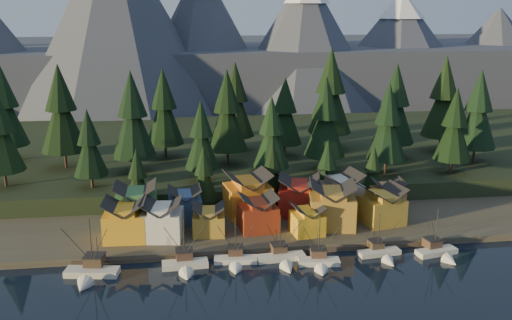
{
  "coord_description": "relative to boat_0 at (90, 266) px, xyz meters",
  "views": [
    {
      "loc": [
        -17.26,
        -94.08,
        50.64
      ],
      "look_at": [
        -0.49,
        30.0,
        16.65
      ],
      "focal_mm": 40.0,
      "sensor_mm": 36.0,
      "label": 1
    }
  ],
  "objects": [
    {
      "name": "tree_hill_16",
      "position": [
        -32.5,
        68.85,
        19.33
      ],
      "size": [
        12.39,
        12.39,
        28.86
      ],
      "color": "#332319",
      "rests_on": "hillside"
    },
    {
      "name": "tree_hill_3",
      "position": [
        5.5,
        50.85,
        19.05
      ],
      "size": [
        12.17,
        12.17,
        28.35
      ],
      "color": "#332319",
      "rests_on": "hillside"
    },
    {
      "name": "tree_shore_4",
      "position": [
        66.5,
        30.85,
        7.28
      ],
      "size": [
        6.47,
        6.47,
        15.07
      ],
      "color": "#332319",
      "rests_on": "shore_strip"
    },
    {
      "name": "house_front_0",
      "position": [
        5.7,
        14.91,
        3.8
      ],
      "size": [
        9.4,
        8.92,
        9.02
      ],
      "rotation": [
        0.0,
        0.0,
        -0.05
      ],
      "color": "gold",
      "rests_on": "shore_strip"
    },
    {
      "name": "ground",
      "position": [
        35.5,
        -9.15,
        -2.45
      ],
      "size": [
        500.0,
        500.0,
        0.0
      ],
      "primitive_type": "plane",
      "color": "black",
      "rests_on": "ground"
    },
    {
      "name": "tree_hill_1",
      "position": [
        -14.5,
        58.85,
        19.72
      ],
      "size": [
        12.69,
        12.69,
        29.56
      ],
      "color": "#332319",
      "rests_on": "hillside"
    },
    {
      "name": "tree_hill_17",
      "position": [
        103.5,
        48.85,
        18.55
      ],
      "size": [
        11.78,
        11.78,
        27.43
      ],
      "color": "#332319",
      "rests_on": "hillside"
    },
    {
      "name": "tree_hill_8",
      "position": [
        49.5,
        62.85,
        16.93
      ],
      "size": [
        10.51,
        10.51,
        24.47
      ],
      "color": "#332319",
      "rests_on": "hillside"
    },
    {
      "name": "tree_hill_7",
      "position": [
        41.5,
        38.85,
        15.88
      ],
      "size": [
        9.68,
        9.68,
        22.56
      ],
      "color": "#332319",
      "rests_on": "hillside"
    },
    {
      "name": "tree_hill_2",
      "position": [
        -4.5,
        38.85,
        14.63
      ],
      "size": [
        8.7,
        8.7,
        20.27
      ],
      "color": "#332319",
      "rests_on": "hillside"
    },
    {
      "name": "tree_shore_2",
      "position": [
        40.5,
        30.85,
        8.29
      ],
      "size": [
        7.26,
        7.26,
        16.92
      ],
      "color": "#332319",
      "rests_on": "shore_strip"
    },
    {
      "name": "tree_hill_11",
      "position": [
        73.5,
        40.85,
        17.17
      ],
      "size": [
        10.69,
        10.69,
        24.91
      ],
      "color": "#332319",
      "rests_on": "hillside"
    },
    {
      "name": "boat_1",
      "position": [
        18.21,
        1.32,
        -0.18
      ],
      "size": [
        9.53,
        10.3,
        11.59
      ],
      "rotation": [
        0.0,
        0.0,
        0.05
      ],
      "color": "beige",
      "rests_on": "ground"
    },
    {
      "name": "house_back_2",
      "position": [
        33.64,
        25.47,
        4.77
      ],
      "size": [
        11.73,
        11.06,
        10.88
      ],
      "rotation": [
        0.0,
        0.0,
        0.18
      ],
      "color": "orange",
      "rests_on": "shore_strip"
    },
    {
      "name": "house_front_4",
      "position": [
        45.36,
        12.69,
        2.59
      ],
      "size": [
        7.39,
        7.85,
        6.72
      ],
      "rotation": [
        0.0,
        0.0,
        0.13
      ],
      "color": "gold",
      "rests_on": "shore_strip"
    },
    {
      "name": "house_back_5",
      "position": [
        67.67,
        22.95,
        3.4
      ],
      "size": [
        8.02,
        8.1,
        8.28
      ],
      "rotation": [
        0.0,
        0.0,
        -0.09
      ],
      "color": "#AC743D",
      "rests_on": "shore_strip"
    },
    {
      "name": "hillside",
      "position": [
        35.5,
        80.85,
        0.55
      ],
      "size": [
        420.0,
        100.0,
        6.0
      ],
      "primitive_type": "cube",
      "color": "black",
      "rests_on": "ground"
    },
    {
      "name": "boat_6",
      "position": [
        70.98,
        0.41,
        -0.3
      ],
      "size": [
        9.51,
        10.02,
        11.04
      ],
      "rotation": [
        0.0,
        0.0,
        0.21
      ],
      "color": "silver",
      "rests_on": "ground"
    },
    {
      "name": "house_front_1",
      "position": [
        13.51,
        14.18,
        3.73
      ],
      "size": [
        9.67,
        9.37,
        8.9
      ],
      "rotation": [
        0.0,
        0.0,
        -0.14
      ],
      "color": "beige",
      "rests_on": "shore_strip"
    },
    {
      "name": "mountain_ridge",
      "position": [
        31.3,
        204.44,
        23.61
      ],
      "size": [
        560.0,
        190.0,
        90.0
      ],
      "color": "#4C5062",
      "rests_on": "ground"
    },
    {
      "name": "boat_3",
      "position": [
        37.91,
        1.97,
        -0.53
      ],
      "size": [
        10.46,
        11.24,
        10.68
      ],
      "rotation": [
        0.0,
        0.0,
        0.09
      ],
      "color": "silver",
      "rests_on": "ground"
    },
    {
      "name": "house_front_5",
      "position": [
        51.82,
        15.77,
        4.62
      ],
      "size": [
        11.45,
        10.69,
        10.59
      ],
      "rotation": [
        0.0,
        0.0,
        -0.16
      ],
      "color": "#A6772A",
      "rests_on": "shore_strip"
    },
    {
      "name": "shore_strip",
      "position": [
        35.5,
        30.85,
        -1.7
      ],
      "size": [
        400.0,
        50.0,
        1.5
      ],
      "primitive_type": "cube",
      "color": "#3E392D",
      "rests_on": "ground"
    },
    {
      "name": "house_back_0",
      "position": [
        7.51,
        22.15,
        4.41
      ],
      "size": [
        9.43,
        9.06,
        10.2
      ],
      "rotation": [
        0.0,
        0.0,
        0.01
      ],
      "color": "#3F743F",
      "rests_on": "shore_strip"
    },
    {
      "name": "tree_hill_14",
      "position": [
        99.5,
        62.85,
        19.95
      ],
      "size": [
        12.87,
        12.87,
        29.98
      ],
      "color": "#332319",
      "rests_on": "hillside"
    },
    {
      "name": "house_front_3",
      "position": [
        34.87,
        16.27,
        3.42
      ],
      "size": [
        8.97,
        8.63,
        8.31
      ],
      "rotation": [
        0.0,
        0.0,
        0.11
      ],
      "color": "maroon",
      "rests_on": "shore_strip"
    },
    {
      "name": "tree_hill_5",
      "position": [
        23.5,
        40.85,
        15.33
      ],
      "size": [
        9.25,
        9.25,
        21.55
      ],
      "color": "#332319",
      "rests_on": "hillside"
    },
    {
      "name": "tree_hill_9",
      "position": [
        57.5,
        45.85,
        18.04
      ],
      "size": [
        11.38,
        11.38,
        26.5
      ],
      "color": "#332319",
      "rests_on": "hillside"
    },
    {
      "name": "house_front_2",
      "position": [
        23.71,
        15.39,
        2.64
      ],
      "size": [
        7.47,
        7.52,
        6.82
      ],
      "rotation": [
        0.0,
        0.0,
        -0.07
      ],
      "color": "olive",
      "rests_on": "shore_strip"
    },
    {
      "name": "tree_hill_0",
      "position": [
        -26.5,
        42.85,
        17.25
      ],
      "size": [
        10.76,
        10.76,
        25.06
      ],
      "color": "#332319",
      "rests_on": "hillside"
    },
    {
      "name": "house_back_1",
      "position": [
        18.63,
        23.61,
        3.43
      ],
      "size": [
        7.81,
        7.9,
        8.34
      ],
      "rotation": [
        0.0,
        0.0,
        0.05
      ],
      "color": "#354F7E",
      "rests_on": "shore_strip"
    },
    {
      "name": "house_back_4",
      "position": [
        56.55,
        25.45,
        4.31
      ],
      "size": [
        10.61,
        10.32,
        10.0
      ],
      "rotation": [
        0.0,
        0.0,
        0.18
      ],
      "color": "beige",
      "rests_on": "shore_strip"
    },
    {
      "name": "tree_shore_1",
      "position": [
        23.5,
        30.85,
        8.06
      ],
      "size": [
        7.08,
        7.08,
        16.49
      ],
      "color": "#332319",
      "rests_on": "shore_strip"
    },
    {
      "name": "tree_shore_3",
      "position": [
        54.5,
        30.85,
        8.39
      ],
      "size": [
        7.34,
        7.34,
        17.09
      ],
      "color": "#332319",
      "rests_on": "shore_strip"
    },
    {
      "name": "dock",
      "position": [
        35.5,
        7.35,
        -1.95
      ],
      "size": [
        80.0,
        4.0,
        1.0
      ],
      "primitive_type": "cube",
      "color": "#4D4337",
      "rests_on": "ground"
    },
    {
      "name": "boat_4",
      "position": [
        44.97,
        -0.93,
        -0.3
      ],
      "size": [
        8.72,
        9.32,
        10.79
      ],
      "rotation": [
        0.0,
        0.0,
        -0.11
      ],
      "color": "silver",
      "rests_on": "ground"
    },
    {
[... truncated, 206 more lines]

